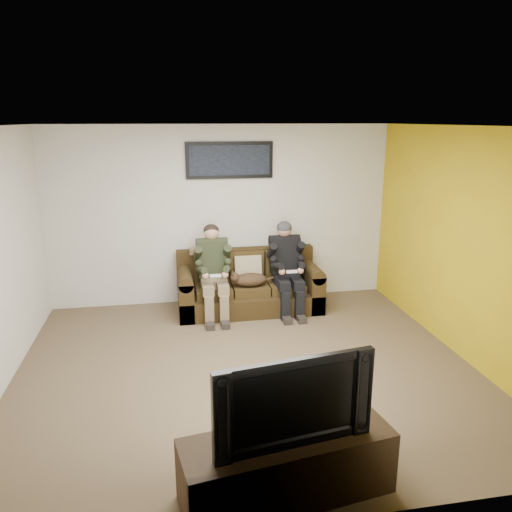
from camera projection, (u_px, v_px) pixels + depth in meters
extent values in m
plane|color=brown|center=(247.00, 368.00, 5.53)|extent=(5.00, 5.00, 0.00)
plane|color=silver|center=(246.00, 126.00, 4.83)|extent=(5.00, 5.00, 0.00)
plane|color=beige|center=(222.00, 215.00, 7.31)|extent=(5.00, 0.00, 5.00)
plane|color=beige|center=(305.00, 351.00, 3.05)|extent=(5.00, 0.00, 5.00)
plane|color=beige|center=(465.00, 245.00, 5.61)|extent=(0.00, 4.50, 4.50)
plane|color=gold|center=(465.00, 245.00, 5.60)|extent=(0.00, 4.50, 4.50)
cube|color=#31220E|center=(249.00, 300.00, 7.20)|extent=(2.02, 0.87, 0.28)
cube|color=#31220E|center=(245.00, 266.00, 7.42)|extent=(2.02, 0.18, 0.55)
cube|color=#31220E|center=(185.00, 295.00, 7.01)|extent=(0.20, 0.87, 0.55)
cube|color=#31220E|center=(310.00, 287.00, 7.32)|extent=(0.20, 0.87, 0.55)
cylinder|color=#31220E|center=(185.00, 276.00, 6.94)|extent=(0.20, 0.87, 0.20)
cylinder|color=#31220E|center=(311.00, 270.00, 7.25)|extent=(0.20, 0.87, 0.20)
cube|color=#3A2A11|center=(213.00, 290.00, 7.02)|extent=(0.50, 0.55, 0.13)
cube|color=#3A2A11|center=(211.00, 267.00, 7.20)|extent=(0.50, 0.13, 0.40)
cube|color=#3A2A11|center=(250.00, 288.00, 7.11)|extent=(0.50, 0.55, 0.13)
cube|color=#3A2A11|center=(247.00, 265.00, 7.28)|extent=(0.50, 0.13, 0.40)
cube|color=#3A2A11|center=(285.00, 286.00, 7.19)|extent=(0.50, 0.55, 0.13)
cube|color=#3A2A11|center=(281.00, 263.00, 7.37)|extent=(0.50, 0.13, 0.40)
cube|color=tan|center=(248.00, 268.00, 7.19)|extent=(0.39, 0.18, 0.38)
cube|color=tan|center=(204.00, 250.00, 7.23)|extent=(0.41, 0.20, 0.07)
cube|color=#7A684C|center=(213.00, 282.00, 6.96)|extent=(0.36, 0.30, 0.14)
cube|color=#262B1A|center=(212.00, 259.00, 6.97)|extent=(0.40, 0.30, 0.53)
cylinder|color=#262B1A|center=(212.00, 244.00, 6.93)|extent=(0.44, 0.18, 0.18)
sphere|color=tan|center=(211.00, 233.00, 6.91)|extent=(0.21, 0.21, 0.21)
cube|color=#7A684C|center=(207.00, 287.00, 6.75)|extent=(0.15, 0.42, 0.13)
cube|color=#7A684C|center=(222.00, 286.00, 6.79)|extent=(0.15, 0.42, 0.13)
cube|color=#7A684C|center=(209.00, 311.00, 6.63)|extent=(0.12, 0.13, 0.40)
cube|color=#7A684C|center=(224.00, 310.00, 6.67)|extent=(0.12, 0.13, 0.40)
cube|color=black|center=(210.00, 324.00, 6.60)|extent=(0.11, 0.26, 0.08)
cube|color=black|center=(225.00, 323.00, 6.63)|extent=(0.11, 0.26, 0.08)
cylinder|color=#262B1A|center=(198.00, 254.00, 6.84)|extent=(0.11, 0.30, 0.28)
cylinder|color=#262B1A|center=(227.00, 253.00, 6.91)|extent=(0.11, 0.30, 0.28)
cylinder|color=#262B1A|center=(202.00, 270.00, 6.68)|extent=(0.14, 0.32, 0.15)
cylinder|color=#262B1A|center=(227.00, 268.00, 6.74)|extent=(0.14, 0.32, 0.15)
sphere|color=tan|center=(205.00, 276.00, 6.59)|extent=(0.09, 0.09, 0.09)
sphere|color=tan|center=(225.00, 275.00, 6.63)|extent=(0.09, 0.09, 0.09)
cube|color=white|center=(215.00, 276.00, 6.59)|extent=(0.15, 0.04, 0.03)
ellipsoid|color=black|center=(211.00, 230.00, 6.92)|extent=(0.22, 0.22, 0.17)
cube|color=black|center=(286.00, 278.00, 7.13)|extent=(0.36, 0.30, 0.14)
cube|color=black|center=(284.00, 256.00, 7.15)|extent=(0.40, 0.30, 0.53)
cylinder|color=black|center=(284.00, 241.00, 7.11)|extent=(0.44, 0.18, 0.18)
sphere|color=#AB725F|center=(284.00, 230.00, 7.09)|extent=(0.21, 0.21, 0.21)
cube|color=black|center=(282.00, 283.00, 6.93)|extent=(0.15, 0.42, 0.13)
cube|color=black|center=(296.00, 282.00, 6.96)|extent=(0.15, 0.42, 0.13)
cube|color=black|center=(285.00, 306.00, 6.81)|extent=(0.12, 0.13, 0.40)
cube|color=black|center=(299.00, 305.00, 6.84)|extent=(0.12, 0.13, 0.40)
cube|color=black|center=(286.00, 319.00, 6.78)|extent=(0.11, 0.26, 0.08)
cube|color=black|center=(301.00, 318.00, 6.81)|extent=(0.11, 0.26, 0.08)
cylinder|color=black|center=(272.00, 251.00, 7.02)|extent=(0.11, 0.30, 0.28)
cylinder|color=black|center=(299.00, 249.00, 7.09)|extent=(0.11, 0.30, 0.28)
cylinder|color=black|center=(277.00, 266.00, 6.86)|extent=(0.14, 0.32, 0.15)
cylinder|color=black|center=(301.00, 265.00, 6.92)|extent=(0.14, 0.32, 0.15)
sphere|color=#AB725F|center=(282.00, 272.00, 6.77)|extent=(0.09, 0.09, 0.09)
sphere|color=#AB725F|center=(301.00, 271.00, 6.81)|extent=(0.09, 0.09, 0.09)
cube|color=white|center=(292.00, 272.00, 6.77)|extent=(0.15, 0.04, 0.03)
ellipsoid|color=black|center=(284.00, 228.00, 7.08)|extent=(0.22, 0.22, 0.19)
ellipsoid|color=#4C331E|center=(250.00, 280.00, 6.96)|extent=(0.47, 0.26, 0.19)
sphere|color=#4C331E|center=(235.00, 277.00, 6.88)|extent=(0.14, 0.14, 0.14)
cone|color=#4C331E|center=(234.00, 273.00, 6.82)|extent=(0.04, 0.04, 0.04)
cone|color=#4C331E|center=(233.00, 272.00, 6.89)|extent=(0.04, 0.04, 0.04)
cylinder|color=#4C331E|center=(266.00, 280.00, 7.06)|extent=(0.26, 0.13, 0.08)
cube|color=black|center=(230.00, 160.00, 7.09)|extent=(1.25, 0.04, 0.52)
cube|color=black|center=(230.00, 160.00, 7.07)|extent=(1.15, 0.01, 0.42)
cube|color=black|center=(287.00, 466.00, 3.61)|extent=(1.60, 0.73, 0.48)
imported|color=black|center=(289.00, 396.00, 3.46)|extent=(1.16, 0.33, 0.66)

